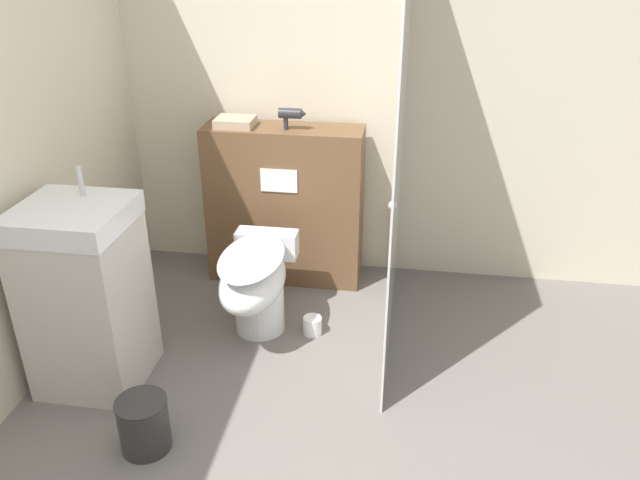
# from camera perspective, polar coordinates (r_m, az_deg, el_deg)

# --- Properties ---
(wall_back) EXTENTS (8.00, 0.06, 2.50)m
(wall_back) POSITION_cam_1_polar(r_m,az_deg,el_deg) (3.83, 1.69, 14.69)
(wall_back) COLOR beige
(wall_back) RESTS_ON ground_plane
(partition_panel) EXTENTS (0.96, 0.31, 0.99)m
(partition_panel) POSITION_cam_1_polar(r_m,az_deg,el_deg) (3.89, -3.22, 3.22)
(partition_panel) COLOR brown
(partition_panel) RESTS_ON ground_plane
(shower_glass) EXTENTS (0.04, 1.42, 2.18)m
(shower_glass) POSITION_cam_1_polar(r_m,az_deg,el_deg) (3.13, 7.31, 8.75)
(shower_glass) COLOR silver
(shower_glass) RESTS_ON ground_plane
(toilet) EXTENTS (0.35, 0.70, 0.52)m
(toilet) POSITION_cam_1_polar(r_m,az_deg,el_deg) (3.39, -5.88, -3.89)
(toilet) COLOR white
(toilet) RESTS_ON ground_plane
(sink_vanity) EXTENTS (0.49, 0.48, 1.08)m
(sink_vanity) POSITION_cam_1_polar(r_m,az_deg,el_deg) (3.17, -20.56, -4.85)
(sink_vanity) COLOR beige
(sink_vanity) RESTS_ON ground_plane
(hair_drier) EXTENTS (0.16, 0.06, 0.13)m
(hair_drier) POSITION_cam_1_polar(r_m,az_deg,el_deg) (3.65, -2.64, 11.41)
(hair_drier) COLOR #2D2D33
(hair_drier) RESTS_ON partition_panel
(folded_towel) EXTENTS (0.22, 0.19, 0.05)m
(folded_towel) POSITION_cam_1_polar(r_m,az_deg,el_deg) (3.77, -7.76, 10.64)
(folded_towel) COLOR tan
(folded_towel) RESTS_ON partition_panel
(spare_toilet_roll) EXTENTS (0.10, 0.10, 0.10)m
(spare_toilet_roll) POSITION_cam_1_polar(r_m,az_deg,el_deg) (3.51, -0.70, -7.83)
(spare_toilet_roll) COLOR white
(spare_toilet_roll) RESTS_ON ground_plane
(waste_bin) EXTENTS (0.22, 0.22, 0.25)m
(waste_bin) POSITION_cam_1_polar(r_m,az_deg,el_deg) (2.89, -15.80, -15.90)
(waste_bin) COLOR #2D2D2D
(waste_bin) RESTS_ON ground_plane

